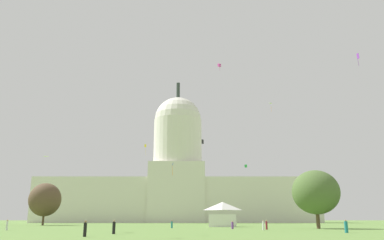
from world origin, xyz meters
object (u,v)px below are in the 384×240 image
person_purple_back_center (231,225)px  kite_white_high (270,104)px  event_tent (221,214)px  person_teal_mid_left (170,224)px  person_black_edge_west (83,229)px  person_maroon_front_right (265,225)px  person_teal_front_left (344,227)px  kite_yellow_mid (144,147)px  kite_magenta_high (218,65)px  capitol_building (176,182)px  kite_violet_high (356,57)px  tree_east_mid (314,192)px  person_white_back_left (5,225)px  kite_lime_low (45,158)px  kite_green_low (244,166)px  tree_west_far (43,200)px  person_black_near_tree_west (112,228)px  kite_black_low (201,142)px  kite_blue_low (171,166)px  person_white_back_right (262,226)px

person_purple_back_center → kite_white_high: size_ratio=0.39×
event_tent → person_teal_mid_left: (-11.63, -12.54, -2.17)m
person_black_edge_west → person_maroon_front_right: 37.31m
person_teal_front_left → kite_yellow_mid: bearing=-129.4°
person_teal_mid_left → kite_magenta_high: kite_magenta_high is taller
capitol_building → person_teal_mid_left: capitol_building is taller
kite_white_high → kite_violet_high: size_ratio=1.34×
tree_east_mid → person_white_back_left: tree_east_mid is taller
person_teal_front_left → kite_magenta_high: size_ratio=0.63×
person_white_back_left → kite_lime_low: kite_lime_low is taller
person_teal_front_left → kite_magenta_high: kite_magenta_high is taller
kite_green_low → kite_yellow_mid: bearing=11.5°
kite_white_high → capitol_building: bearing=107.9°
tree_east_mid → kite_magenta_high: bearing=103.5°
tree_west_far → person_purple_back_center: tree_west_far is taller
event_tent → person_maroon_front_right: (5.94, -24.13, -2.12)m
kite_magenta_high → kite_violet_high: bearing=-106.2°
tree_east_mid → kite_white_high: 91.15m
tree_east_mid → kite_violet_high: 30.61m
person_black_near_tree_west → person_maroon_front_right: 30.86m
kite_black_low → kite_yellow_mid: 100.02m
capitol_building → person_black_edge_west: bearing=-91.8°
person_black_edge_west → person_maroon_front_right: person_black_edge_west is taller
person_white_back_left → kite_blue_low: bearing=-141.6°
person_teal_mid_left → kite_blue_low: size_ratio=0.46×
tree_west_far → person_white_back_left: 50.70m
capitol_building → kite_magenta_high: bearing=-70.9°
event_tent → person_white_back_right: event_tent is taller
person_purple_back_center → person_white_back_right: person_white_back_right is taller
person_teal_front_left → kite_black_low: 26.32m
person_black_edge_west → kite_green_low: size_ratio=1.98×
kite_black_low → person_white_back_left: bearing=156.6°
event_tent → tree_east_mid: 25.12m
tree_east_mid → person_white_back_right: tree_east_mid is taller
person_purple_back_center → kite_blue_low: 36.90m
person_purple_back_center → kite_blue_low: bearing=30.0°
tree_west_far → person_maroon_front_right: tree_west_far is taller
person_white_back_left → person_white_back_right: bearing=163.0°
person_teal_front_left → kite_violet_high: 43.04m
capitol_building → kite_lime_low: 109.05m
event_tent → person_white_back_left: (-38.76, -28.06, -2.07)m
person_white_back_right → kite_white_high: (22.00, 89.55, 48.88)m
event_tent → person_purple_back_center: 20.02m
kite_blue_low → kite_magenta_high: (15.87, 30.55, 42.78)m
person_white_back_right → person_maroon_front_right: 3.39m
event_tent → person_teal_mid_left: event_tent is taller
tree_west_far → kite_black_low: size_ratio=14.14×
capitol_building → person_purple_back_center: (14.86, -112.30, -18.35)m
kite_lime_low → person_maroon_front_right: bearing=-49.6°
event_tent → person_teal_mid_left: 17.24m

